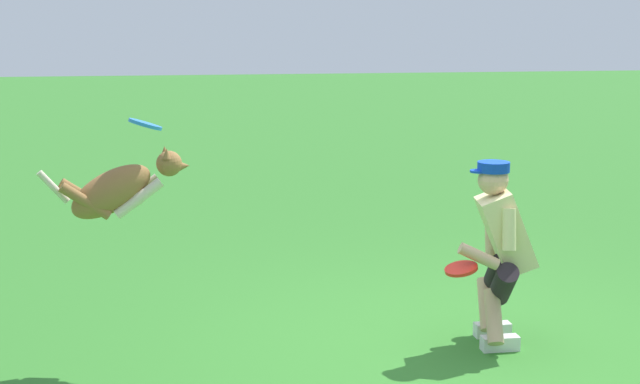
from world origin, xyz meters
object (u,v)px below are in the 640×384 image
dog (119,189)px  frisbee_held (461,269)px  frisbee_flying (145,124)px  person (500,247)px

dog → frisbee_held: 2.32m
dog → frisbee_flying: frisbee_flying is taller
dog → frisbee_held: size_ratio=4.38×
frisbee_flying → frisbee_held: bearing=170.1°
frisbee_held → frisbee_flying: bearing=-9.9°
dog → frisbee_flying: 0.46m
person → frisbee_held: 0.40m
dog → frisbee_held: dog is taller
person → frisbee_held: size_ratio=5.80×
person → frisbee_flying: size_ratio=5.81×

